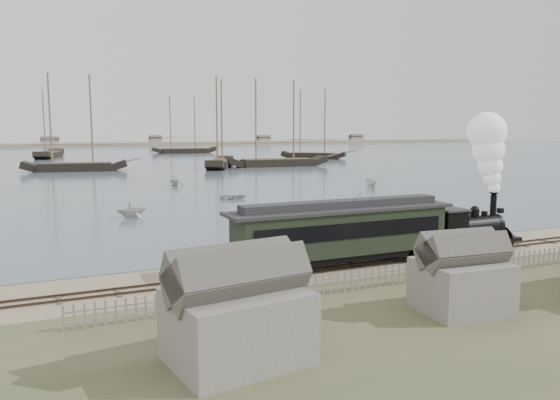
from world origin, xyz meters
name	(u,v)px	position (x,y,z in m)	size (l,w,h in m)	color
ground	(312,261)	(0.00, 0.00, 0.00)	(600.00, 600.00, 0.00)	tan
harbor_water	(87,153)	(0.00, 170.00, 0.03)	(600.00, 336.00, 0.06)	#455662
rail_track	(326,267)	(0.00, -2.00, 0.04)	(120.00, 1.80, 0.16)	#35261D
picket_fence_west	(262,304)	(-6.50, -7.00, 0.00)	(19.00, 0.10, 1.20)	slate
picket_fence_east	(537,268)	(12.50, -7.50, 0.00)	(15.00, 0.10, 1.20)	slate
shed_left	(238,361)	(-10.00, -13.00, 0.00)	(5.00, 4.00, 4.10)	slate
shed_mid	(460,311)	(2.00, -12.00, 0.00)	(4.00, 3.50, 3.60)	slate
far_spit	(73,146)	(0.00, 250.00, 0.00)	(500.00, 20.00, 1.80)	tan
locomotive	(486,189)	(13.33, -2.00, 4.49)	(7.82, 2.92, 9.75)	black
passenger_coach	(342,230)	(1.13, -2.00, 2.37)	(15.55, 3.00, 3.78)	black
beached_dinghy	(247,258)	(-4.40, 0.83, 0.44)	(4.26, 3.04, 0.88)	beige
rowboat_1	(132,209)	(-8.19, 23.29, 0.89)	(3.13, 2.70, 1.65)	beige
rowboat_2	(366,211)	(13.50, 14.08, 0.66)	(3.09, 1.16, 1.20)	beige
rowboat_3	(233,196)	(5.73, 32.49, 0.41)	(3.36, 2.40, 0.70)	beige
rowboat_4	(359,199)	(17.38, 21.48, 0.80)	(2.83, 2.44, 1.49)	beige
rowboat_5	(371,183)	(29.45, 37.33, 0.67)	(3.18, 1.20, 1.23)	beige
rowboat_7	(175,180)	(2.86, 51.71, 0.82)	(2.89, 2.50, 1.52)	beige
schooner_2	(73,122)	(-9.30, 87.82, 10.06)	(20.56, 4.75, 20.00)	black
schooner_3	(220,123)	(21.25, 85.55, 10.06)	(19.96, 4.61, 20.00)	black
schooner_4	(277,123)	(34.45, 83.74, 10.06)	(23.93, 5.52, 20.00)	black
schooner_5	(314,124)	(56.68, 107.89, 10.06)	(18.66, 4.31, 20.00)	black
schooner_7	(48,124)	(-12.80, 145.83, 10.06)	(23.50, 5.42, 20.00)	black
schooner_8	(184,125)	(31.14, 156.50, 10.06)	(22.14, 5.11, 20.00)	black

